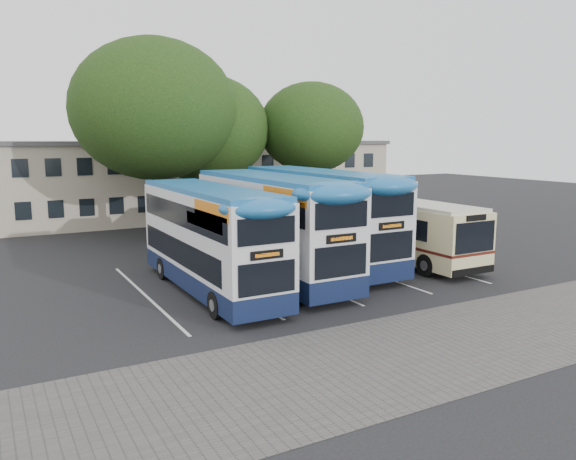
# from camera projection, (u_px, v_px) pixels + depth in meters

# --- Properties ---
(ground) EXTENTS (120.00, 120.00, 0.00)m
(ground) POSITION_uv_depth(u_px,v_px,m) (428.00, 291.00, 23.85)
(ground) COLOR black
(ground) RESTS_ON ground
(paving_strip) EXTENTS (40.00, 6.00, 0.01)m
(paving_strip) POSITION_uv_depth(u_px,v_px,m) (488.00, 334.00, 18.57)
(paving_strip) COLOR #595654
(paving_strip) RESTS_ON ground
(bay_lines) EXTENTS (14.12, 11.00, 0.01)m
(bay_lines) POSITION_uv_depth(u_px,v_px,m) (294.00, 276.00, 26.38)
(bay_lines) COLOR silver
(bay_lines) RESTS_ON ground
(depot_building) EXTENTS (32.40, 8.40, 6.20)m
(depot_building) POSITION_uv_depth(u_px,v_px,m) (203.00, 178.00, 46.67)
(depot_building) COLOR #BBB197
(depot_building) RESTS_ON ground
(lamp_post) EXTENTS (0.25, 1.05, 9.06)m
(lamp_post) POSITION_uv_depth(u_px,v_px,m) (309.00, 156.00, 43.15)
(lamp_post) COLOR gray
(lamp_post) RESTS_ON ground
(tree_left) EXTENTS (10.13, 10.13, 12.46)m
(tree_left) POSITION_uv_depth(u_px,v_px,m) (154.00, 109.00, 34.26)
(tree_left) COLOR black
(tree_left) RESTS_ON ground
(tree_mid) EXTENTS (8.49, 8.49, 10.64)m
(tree_mid) POSITION_uv_depth(u_px,v_px,m) (206.00, 129.00, 37.71)
(tree_mid) COLOR black
(tree_mid) RESTS_ON ground
(tree_right) EXTENTS (7.43, 7.43, 10.32)m
(tree_right) POSITION_uv_depth(u_px,v_px,m) (311.00, 128.00, 39.45)
(tree_right) COLOR black
(tree_right) RESTS_ON ground
(bus_dd_left) EXTENTS (2.57, 10.62, 4.42)m
(bus_dd_left) POSITION_uv_depth(u_px,v_px,m) (209.00, 235.00, 23.33)
(bus_dd_left) COLOR #101B3D
(bus_dd_left) RESTS_ON ground
(bus_dd_mid) EXTENTS (2.76, 11.39, 4.75)m
(bus_dd_mid) POSITION_uv_depth(u_px,v_px,m) (271.00, 222.00, 25.65)
(bus_dd_mid) COLOR #101B3D
(bus_dd_mid) RESTS_ON ground
(bus_dd_right) EXTENTS (2.79, 11.52, 4.80)m
(bus_dd_right) POSITION_uv_depth(u_px,v_px,m) (318.00, 213.00, 28.50)
(bus_dd_right) COLOR #101B3D
(bus_dd_right) RESTS_ON ground
(bus_single) EXTENTS (2.74, 10.76, 3.21)m
(bus_single) POSITION_uv_depth(u_px,v_px,m) (396.00, 226.00, 29.81)
(bus_single) COLOR beige
(bus_single) RESTS_ON ground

